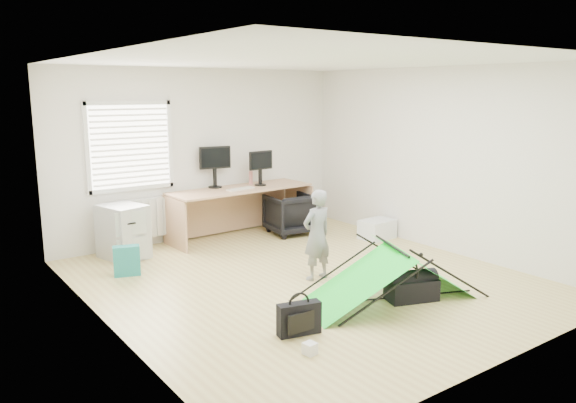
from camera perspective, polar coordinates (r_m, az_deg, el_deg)
ground at (r=7.17m, az=1.89°, el=-7.97°), size 5.50×5.50×0.00m
back_wall at (r=9.16m, az=-8.69°, el=4.78°), size 5.00×0.02×2.70m
window at (r=8.62m, az=-15.74°, el=5.43°), size 1.20×0.06×1.20m
radiator at (r=8.76m, az=-15.26°, el=-1.76°), size 1.00×0.12×0.60m
desk at (r=9.16m, az=-4.78°, el=-1.12°), size 2.41×0.86×0.81m
filing_cabinet at (r=8.33m, az=-16.41°, el=-2.94°), size 0.66×0.77×0.77m
monitor_left at (r=9.12m, az=-7.45°, el=2.93°), size 0.53×0.20×0.49m
monitor_right at (r=9.27m, az=-2.84°, el=2.93°), size 0.45×0.12×0.42m
keyboard at (r=8.94m, az=-4.83°, el=1.29°), size 0.48×0.22×0.02m
thermos at (r=9.40m, az=-3.79°, el=2.42°), size 0.07×0.07×0.22m
office_chair at (r=9.34m, az=0.25°, el=-1.28°), size 0.81×0.83×0.67m
person at (r=7.06m, az=2.95°, el=-3.40°), size 0.43×0.30×1.16m
kite at (r=6.55m, az=10.40°, el=-7.13°), size 2.23×1.61×0.64m
storage_crate at (r=9.20m, az=9.04°, el=-2.79°), size 0.58×0.43×0.31m
tote_bag at (r=7.57m, az=-16.07°, el=-5.81°), size 0.36×0.24×0.39m
laptop_bag at (r=5.61m, az=1.12°, el=-11.81°), size 0.45×0.23×0.33m
white_box at (r=5.27m, az=2.24°, el=-14.70°), size 0.12×0.12×0.11m
duffel_bag at (r=6.64m, az=12.44°, el=-8.71°), size 0.64×0.46×0.25m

